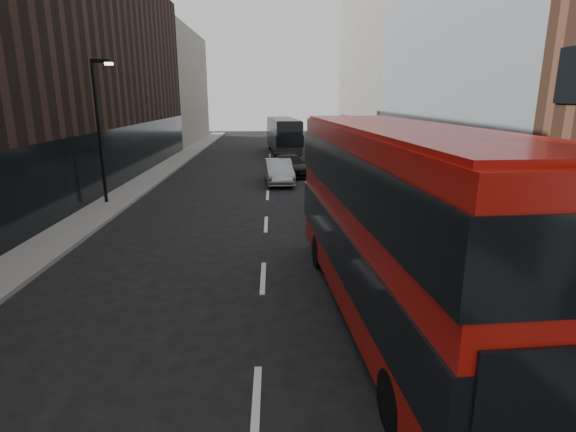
{
  "coord_description": "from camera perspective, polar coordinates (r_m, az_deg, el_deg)",
  "views": [
    {
      "loc": [
        0.35,
        -4.88,
        5.38
      ],
      "look_at": [
        0.7,
        5.97,
        2.5
      ],
      "focal_mm": 28.0,
      "sensor_mm": 36.0,
      "label": 1
    }
  ],
  "objects": [
    {
      "name": "building_left_mid",
      "position": [
        36.88,
        -21.51,
        16.39
      ],
      "size": [
        5.0,
        24.0,
        14.0
      ],
      "primitive_type": "cube",
      "color": "black",
      "rests_on": "ground"
    },
    {
      "name": "red_bus",
      "position": [
        10.86,
        13.67,
        -0.14
      ],
      "size": [
        3.57,
        11.96,
        4.77
      ],
      "rotation": [
        0.0,
        0.0,
        0.07
      ],
      "color": "#990F09",
      "rests_on": "ground"
    },
    {
      "name": "street_lamp",
      "position": [
        24.46,
        -22.79,
        10.91
      ],
      "size": [
        1.06,
        0.22,
        7.0
      ],
      "color": "black",
      "rests_on": "sidewalk_left"
    },
    {
      "name": "sidewalk_right",
      "position": [
        31.18,
        11.47,
        4.76
      ],
      "size": [
        3.0,
        80.0,
        0.15
      ],
      "primitive_type": "cube",
      "color": "slate",
      "rests_on": "ground"
    },
    {
      "name": "car_b",
      "position": [
        28.92,
        -1.19,
        5.67
      ],
      "size": [
        2.01,
        4.79,
        1.54
      ],
      "primitive_type": "imported",
      "rotation": [
        0.0,
        0.0,
        0.08
      ],
      "color": "gray",
      "rests_on": "ground"
    },
    {
      "name": "building_left_far",
      "position": [
        58.11,
        -14.15,
        15.53
      ],
      "size": [
        5.0,
        20.0,
        13.0
      ],
      "primitive_type": "cube",
      "color": "slate",
      "rests_on": "ground"
    },
    {
      "name": "car_c",
      "position": [
        32.12,
        0.24,
        6.5
      ],
      "size": [
        2.63,
        5.13,
        1.43
      ],
      "primitive_type": "imported",
      "rotation": [
        0.0,
        0.0,
        0.13
      ],
      "color": "black",
      "rests_on": "ground"
    },
    {
      "name": "sidewalk_left",
      "position": [
        31.48,
        -17.27,
        4.48
      ],
      "size": [
        2.0,
        80.0,
        0.15
      ],
      "primitive_type": "cube",
      "color": "slate",
      "rests_on": "ground"
    },
    {
      "name": "building_victorian",
      "position": [
        50.29,
        11.48,
        19.45
      ],
      "size": [
        6.5,
        24.0,
        21.0
      ],
      "color": "slate",
      "rests_on": "ground"
    },
    {
      "name": "car_a",
      "position": [
        21.63,
        6.39,
        2.42
      ],
      "size": [
        1.95,
        4.51,
        1.51
      ],
      "primitive_type": "imported",
      "rotation": [
        0.0,
        0.0,
        0.04
      ],
      "color": "black",
      "rests_on": "ground"
    },
    {
      "name": "building_modern_block",
      "position": [
        28.53,
        23.01,
        22.88
      ],
      "size": [
        5.03,
        22.0,
        20.0
      ],
      "color": "#A7ADB2",
      "rests_on": "ground"
    },
    {
      "name": "grey_bus",
      "position": [
        44.88,
        -0.61,
        10.28
      ],
      "size": [
        3.42,
        10.57,
        3.36
      ],
      "rotation": [
        0.0,
        0.0,
        0.09
      ],
      "color": "black",
      "rests_on": "ground"
    }
  ]
}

